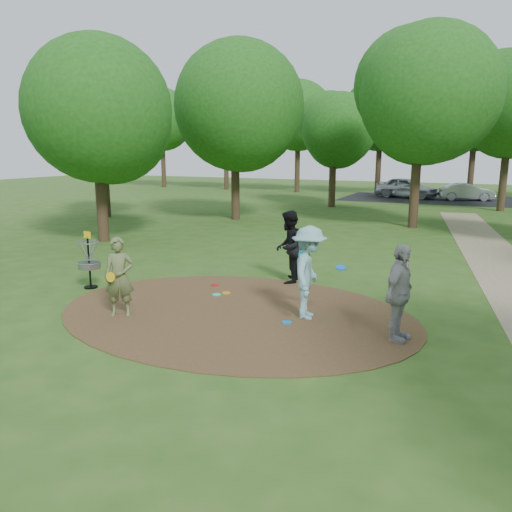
% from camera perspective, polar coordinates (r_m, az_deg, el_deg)
% --- Properties ---
extents(ground, '(100.00, 100.00, 0.00)m').
position_cam_1_polar(ground, '(11.49, -2.49, -6.52)').
color(ground, '#2D5119').
rests_on(ground, ground).
extents(dirt_clearing, '(8.40, 8.40, 0.02)m').
position_cam_1_polar(dirt_clearing, '(11.48, -2.49, -6.47)').
color(dirt_clearing, '#47301C').
rests_on(dirt_clearing, ground).
extents(parking_lot, '(14.00, 8.00, 0.01)m').
position_cam_1_polar(parking_lot, '(39.98, 20.18, 6.09)').
color(parking_lot, black).
rests_on(parking_lot, ground).
extents(player_observer_with_disc, '(0.78, 0.69, 1.78)m').
position_cam_1_polar(player_observer_with_disc, '(11.48, -15.35, -2.31)').
color(player_observer_with_disc, '#5E6A3D').
rests_on(player_observer_with_disc, ground).
extents(player_throwing_with_disc, '(1.33, 1.44, 2.06)m').
position_cam_1_polar(player_throwing_with_disc, '(10.94, 6.05, -1.91)').
color(player_throwing_with_disc, '#7DB5BB').
rests_on(player_throwing_with_disc, ground).
extents(player_walking_with_disc, '(0.91, 1.09, 2.03)m').
position_cam_1_polar(player_walking_with_disc, '(13.85, 3.76, 1.03)').
color(player_walking_with_disc, black).
rests_on(player_walking_with_disc, ground).
extents(player_waiting_with_disc, '(0.70, 1.20, 1.92)m').
position_cam_1_polar(player_waiting_with_disc, '(9.97, 16.06, -4.12)').
color(player_waiting_with_disc, '#959598').
rests_on(player_waiting_with_disc, ground).
extents(disc_ground_cyan, '(0.22, 0.22, 0.02)m').
position_cam_1_polar(disc_ground_cyan, '(12.83, -4.53, -4.41)').
color(disc_ground_cyan, '#1CE2CA').
rests_on(disc_ground_cyan, dirt_clearing).
extents(disc_ground_blue, '(0.22, 0.22, 0.02)m').
position_cam_1_polar(disc_ground_blue, '(10.81, 3.52, -7.58)').
color(disc_ground_blue, '#0D7BE1').
rests_on(disc_ground_blue, dirt_clearing).
extents(disc_ground_red, '(0.22, 0.22, 0.02)m').
position_cam_1_polar(disc_ground_red, '(13.71, -4.71, -3.33)').
color(disc_ground_red, red).
rests_on(disc_ground_red, dirt_clearing).
extents(car_left, '(4.95, 2.93, 1.58)m').
position_cam_1_polar(car_left, '(40.38, 16.86, 7.49)').
color(car_left, '#AAADB2').
rests_on(car_left, ground).
extents(car_right, '(4.01, 2.17, 1.26)m').
position_cam_1_polar(car_right, '(39.84, 22.94, 6.77)').
color(car_right, '#A8ACB0').
rests_on(car_right, ground).
extents(disc_ground_orange, '(0.22, 0.22, 0.02)m').
position_cam_1_polar(disc_ground_orange, '(12.95, -3.43, -4.23)').
color(disc_ground_orange, orange).
rests_on(disc_ground_orange, dirt_clearing).
extents(disc_golf_basket, '(0.63, 0.63, 1.54)m').
position_cam_1_polar(disc_golf_basket, '(14.03, -18.57, -0.01)').
color(disc_golf_basket, black).
rests_on(disc_golf_basket, ground).
extents(tree_ring, '(36.53, 45.51, 9.19)m').
position_cam_1_polar(tree_ring, '(18.81, 14.92, 16.69)').
color(tree_ring, '#332316').
rests_on(tree_ring, ground).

